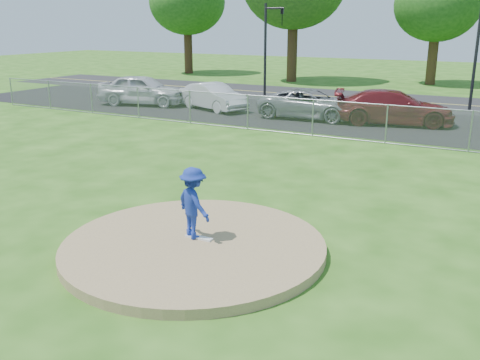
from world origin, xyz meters
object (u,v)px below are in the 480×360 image
(traffic_signal_left, at_px, (269,42))
(parked_car_silver, at_px, (143,90))
(pitcher, at_px, (194,203))
(traffic_cone, at_px, (273,109))
(parked_car_darkred, at_px, (394,107))
(parked_car_white, at_px, (213,97))
(parked_car_gray, at_px, (310,104))

(traffic_signal_left, relative_size, parked_car_silver, 1.12)
(pitcher, distance_m, traffic_cone, 16.10)
(traffic_signal_left, distance_m, parked_car_silver, 8.40)
(traffic_signal_left, relative_size, traffic_cone, 7.44)
(parked_car_silver, relative_size, parked_car_darkred, 0.93)
(traffic_cone, xyz_separation_m, parked_car_white, (-3.73, 0.52, 0.32))
(traffic_signal_left, height_order, parked_car_darkred, traffic_signal_left)
(traffic_signal_left, xyz_separation_m, parked_car_gray, (5.18, -6.17, -2.66))
(traffic_signal_left, bearing_deg, parked_car_silver, -126.38)
(traffic_signal_left, bearing_deg, parked_car_white, -93.30)
(pitcher, distance_m, parked_car_gray, 16.00)
(traffic_signal_left, bearing_deg, traffic_cone, -62.81)
(traffic_signal_left, relative_size, parked_car_gray, 1.12)
(traffic_cone, relative_size, parked_car_silver, 0.15)
(parked_car_silver, xyz_separation_m, parked_car_darkred, (13.83, 0.69, -0.08))
(traffic_cone, height_order, parked_car_silver, parked_car_silver)
(parked_car_darkred, bearing_deg, parked_car_white, 77.44)
(pitcher, xyz_separation_m, traffic_cone, (-5.26, 15.21, -0.57))
(parked_car_silver, distance_m, parked_car_white, 4.42)
(traffic_signal_left, distance_m, parked_car_white, 6.63)
(parked_car_white, bearing_deg, traffic_cone, -76.74)
(traffic_cone, bearing_deg, parked_car_silver, 179.07)
(traffic_signal_left, distance_m, parked_car_gray, 8.48)
(pitcher, xyz_separation_m, parked_car_silver, (-13.39, 15.34, -0.10))
(parked_car_silver, bearing_deg, parked_car_white, -99.02)
(traffic_cone, distance_m, parked_car_white, 3.78)
(parked_car_silver, bearing_deg, parked_car_gray, -102.38)
(pitcher, xyz_separation_m, parked_car_gray, (-3.46, 15.62, -0.25))
(traffic_cone, bearing_deg, parked_car_gray, 12.93)
(parked_car_silver, relative_size, parked_car_white, 1.17)
(traffic_cone, bearing_deg, parked_car_white, 172.13)
(traffic_cone, xyz_separation_m, parked_car_darkred, (5.69, 0.82, 0.40))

